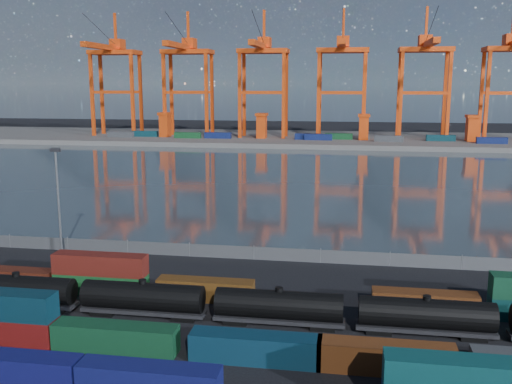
# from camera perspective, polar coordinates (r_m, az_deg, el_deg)

# --- Properties ---
(ground) EXTENTS (700.00, 700.00, 0.00)m
(ground) POSITION_cam_1_polar(r_m,az_deg,el_deg) (60.94, -4.67, -14.61)
(ground) COLOR black
(ground) RESTS_ON ground
(harbor_water) EXTENTS (700.00, 700.00, 0.00)m
(harbor_water) POSITION_cam_1_polar(r_m,az_deg,el_deg) (161.08, 4.28, 1.44)
(harbor_water) COLOR #313F47
(harbor_water) RESTS_ON ground
(far_quay) EXTENTS (700.00, 70.00, 2.00)m
(far_quay) POSITION_cam_1_polar(r_m,az_deg,el_deg) (264.92, 6.27, 5.29)
(far_quay) COLOR #514F4C
(far_quay) RESTS_ON ground
(distant_mountains) EXTENTS (2470.00, 1100.00, 520.00)m
(distant_mountains) POSITION_cam_1_polar(r_m,az_deg,el_deg) (1665.48, 11.37, 17.29)
(distant_mountains) COLOR #1E2630
(distant_mountains) RESTS_ON ground
(container_row_south) EXTENTS (140.53, 2.51, 5.35)m
(container_row_south) POSITION_cam_1_polar(r_m,az_deg,el_deg) (55.27, -20.86, -15.55)
(container_row_south) COLOR #3F4344
(container_row_south) RESTS_ON ground
(container_row_mid) EXTENTS (141.99, 2.56, 5.45)m
(container_row_mid) POSITION_cam_1_polar(r_m,az_deg,el_deg) (55.73, 2.25, -15.09)
(container_row_mid) COLOR #3C3E41
(container_row_mid) RESTS_ON ground
(container_row_north) EXTENTS (141.74, 2.42, 5.16)m
(container_row_north) POSITION_cam_1_polar(r_m,az_deg,el_deg) (68.79, 9.67, -9.98)
(container_row_north) COLOR #0F174C
(container_row_north) RESTS_ON ground
(tanker_string) EXTENTS (122.90, 3.09, 4.43)m
(tanker_string) POSITION_cam_1_polar(r_m,az_deg,el_deg) (62.95, 9.47, -11.66)
(tanker_string) COLOR black
(tanker_string) RESTS_ON ground
(waterfront_fence) EXTENTS (160.12, 0.12, 2.20)m
(waterfront_fence) POSITION_cam_1_polar(r_m,az_deg,el_deg) (86.23, -0.21, -6.13)
(waterfront_fence) COLOR #595B5E
(waterfront_fence) RESTS_ON ground
(yard_light_mast) EXTENTS (1.60, 0.40, 16.60)m
(yard_light_mast) POSITION_cam_1_polar(r_m,az_deg,el_deg) (92.07, -19.18, -0.33)
(yard_light_mast) COLOR slate
(yard_light_mast) RESTS_ON ground
(gantry_cranes) EXTENTS (197.39, 42.99, 58.21)m
(gantry_cranes) POSITION_cam_1_polar(r_m,az_deg,el_deg) (257.87, 4.65, 12.89)
(gantry_cranes) COLOR #EC4510
(gantry_cranes) RESTS_ON ground
(quay_containers) EXTENTS (172.58, 10.99, 2.60)m
(quay_containers) POSITION_cam_1_polar(r_m,az_deg,el_deg) (251.08, 3.59, 5.56)
(quay_containers) COLOR navy
(quay_containers) RESTS_ON far_quay
(straddle_carriers) EXTENTS (140.00, 7.00, 11.10)m
(straddle_carriers) POSITION_cam_1_polar(r_m,az_deg,el_deg) (254.54, 5.62, 6.62)
(straddle_carriers) COLOR #EC4510
(straddle_carriers) RESTS_ON far_quay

